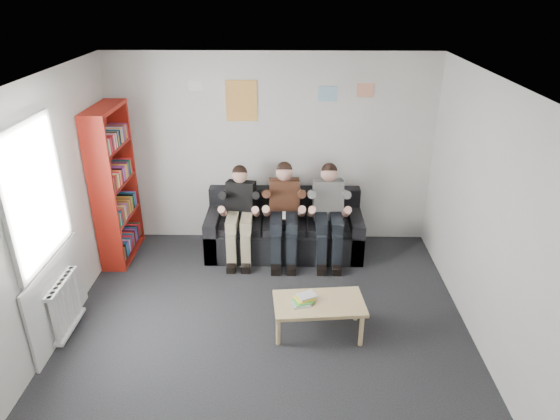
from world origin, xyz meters
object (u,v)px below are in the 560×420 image
object	(u,v)px
person_middle	(284,214)
person_right	(329,214)
coffee_table	(319,306)
bookshelf	(115,185)
person_left	(240,215)
sofa	(284,231)

from	to	relation	value
person_middle	person_right	xyz separation A→B (m)	(0.60, 0.00, -0.00)
coffee_table	person_middle	distance (m)	1.71
bookshelf	person_left	size ratio (longest dim) A/B	1.64
coffee_table	person_left	bearing A→B (deg)	121.32
sofa	person_left	size ratio (longest dim) A/B	1.68
coffee_table	person_right	distance (m)	1.68
coffee_table	person_right	xyz separation A→B (m)	(0.20, 1.64, 0.31)
sofa	person_right	bearing A→B (deg)	-18.33
bookshelf	person_middle	bearing A→B (deg)	0.14
sofa	person_right	distance (m)	0.73
person_left	coffee_table	bearing A→B (deg)	-49.15
coffee_table	person_middle	bearing A→B (deg)	103.63
person_left	person_right	bearing A→B (deg)	9.43
sofa	person_middle	xyz separation A→B (m)	(0.00, -0.20, 0.36)
bookshelf	coffee_table	world-z (taller)	bookshelf
coffee_table	bookshelf	bearing A→B (deg)	148.04
person_left	person_right	xyz separation A→B (m)	(1.20, -0.00, 0.01)
bookshelf	sofa	bearing A→B (deg)	5.22
sofa	person_middle	size ratio (longest dim) A/B	1.62
sofa	bookshelf	distance (m)	2.38
bookshelf	coffee_table	size ratio (longest dim) A/B	2.16
bookshelf	person_left	world-z (taller)	bookshelf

